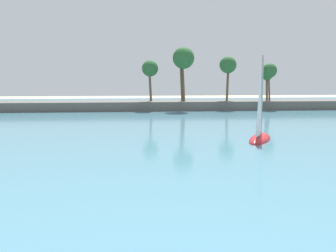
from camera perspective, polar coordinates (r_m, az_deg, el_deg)
name	(u,v)px	position (r m, az deg, el deg)	size (l,w,h in m)	color
sea	(125,118)	(63.14, -6.30, 1.24)	(220.00, 106.22, 0.06)	teal
palm_headland	(136,98)	(75.94, -4.71, 4.17)	(119.56, 6.13, 12.23)	#605B54
sailboat_near_shore	(260,132)	(41.65, 13.38, -0.91)	(4.78, 6.69, 9.47)	red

